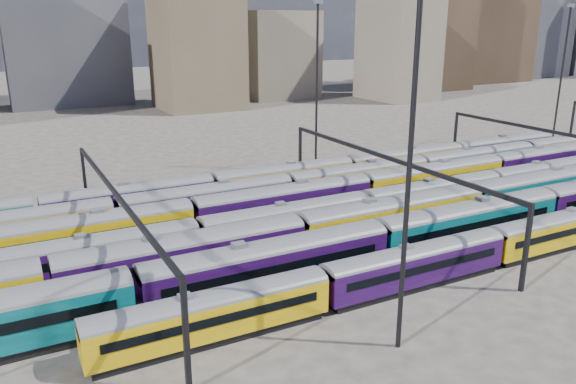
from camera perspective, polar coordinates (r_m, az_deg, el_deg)
name	(u,v)px	position (r m, az deg, el deg)	size (l,w,h in m)	color
ground	(308,236)	(61.65, 2.03, -4.50)	(500.00, 500.00, 0.00)	#3F3935
rake_0	(561,226)	(63.97, 25.96, -3.14)	(93.99, 2.76, 4.63)	black
rake_1	(269,260)	(48.26, -1.89, -6.96)	(114.14, 3.34, 5.64)	black
rake_2	(299,231)	(54.76, 1.14, -4.00)	(136.49, 3.33, 5.62)	black
rake_3	(288,217)	(59.65, 0.01, -2.60)	(139.39, 2.91, 4.90)	black
rake_4	(192,214)	(60.68, -9.74, -2.20)	(133.24, 3.25, 5.48)	black
rake_5	(288,186)	(70.36, 0.05, 0.62)	(127.43, 3.11, 5.24)	black
rake_6	(284,176)	(75.55, -0.37, 1.68)	(102.22, 2.99, 5.04)	black
gantry_1	(116,203)	(52.92, -17.08, -1.12)	(0.35, 40.35, 8.03)	black
gantry_2	(385,166)	(64.90, 9.80, 2.66)	(0.35, 40.35, 8.03)	black
gantry_3	(561,141)	(86.16, 25.98, 4.69)	(0.35, 40.35, 8.03)	black
mast_2	(410,158)	(37.41, 12.29, 3.37)	(1.40, 0.50, 25.60)	black
mast_3	(317,81)	(86.12, 2.95, 11.20)	(1.40, 0.50, 25.60)	black
mast_5	(562,70)	(117.02, 26.08, 11.05)	(1.40, 0.50, 25.60)	black
skyline	(422,27)	(204.84, 13.50, 15.99)	(399.22, 60.48, 50.03)	#665B4C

